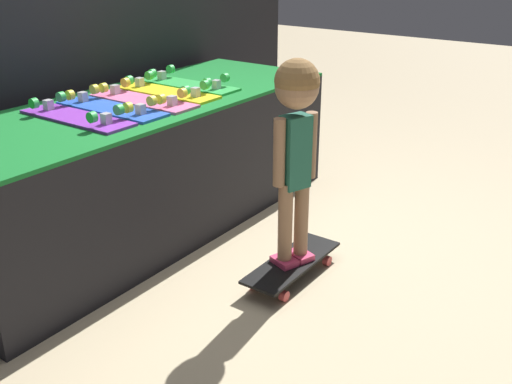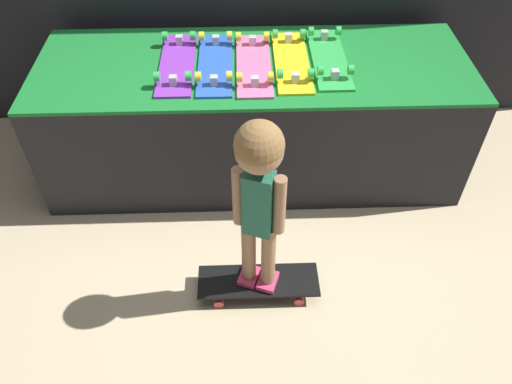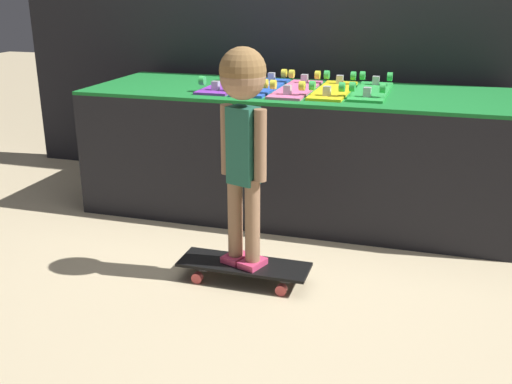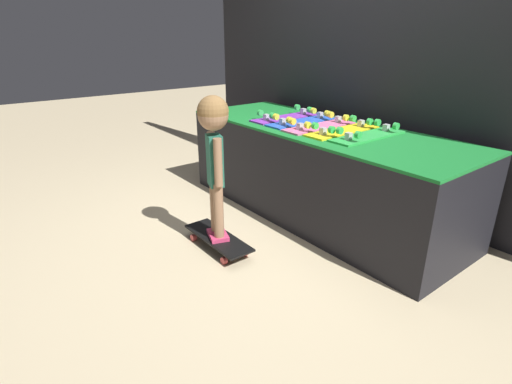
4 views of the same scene
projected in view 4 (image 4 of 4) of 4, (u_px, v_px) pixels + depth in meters
The scene contains 10 objects.
ground_plane at pixel (270, 229), 3.19m from camera, with size 16.00×16.00×0.00m, color beige.
back_wall at pixel (376, 56), 3.37m from camera, with size 4.44×0.10×2.56m.
display_rack at pixel (319, 171), 3.36m from camera, with size 2.49×0.88×0.75m.
skateboard_purple_on_rack at pixel (285, 117), 3.52m from camera, with size 0.19×0.66×0.09m.
skateboard_blue_on_rack at pixel (302, 121), 3.36m from camera, with size 0.19×0.66×0.09m.
skateboard_pink_on_rack at pixel (320, 125), 3.19m from camera, with size 0.19×0.66×0.09m.
skateboard_yellow_on_rack at pixel (343, 130), 3.05m from camera, with size 0.19×0.66×0.09m.
skateboard_green_on_rack at pixel (368, 135), 2.91m from camera, with size 0.19×0.66×0.09m.
skateboard_on_floor at pixel (218, 239), 2.89m from camera, with size 0.63×0.21×0.09m.
child at pixel (214, 142), 2.62m from camera, with size 0.23×0.20×1.01m.
Camera 4 is at (2.17, -1.84, 1.47)m, focal length 28.00 mm.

